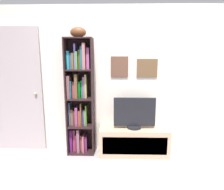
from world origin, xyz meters
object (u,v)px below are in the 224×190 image
football (78,32)px  door (17,91)px  television (134,114)px  tv_stand (134,141)px  bookshelf (79,99)px

football → door: size_ratio=0.12×
television → tv_stand: bearing=-90.0°
bookshelf → football: size_ratio=7.66×
football → television: size_ratio=0.37×
tv_stand → door: door is taller
bookshelf → television: bookshelf is taller
bookshelf → tv_stand: bearing=-5.2°
bookshelf → television: size_ratio=2.83×
bookshelf → football: (0.02, -0.03, 1.02)m
football → door: (-1.06, 0.12, -0.91)m
bookshelf → tv_stand: 1.11m
football → tv_stand: (0.86, -0.05, -1.70)m
football → tv_stand: bearing=-3.1°
football → television: bearing=-3.0°
door → bookshelf: bearing=-4.5°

